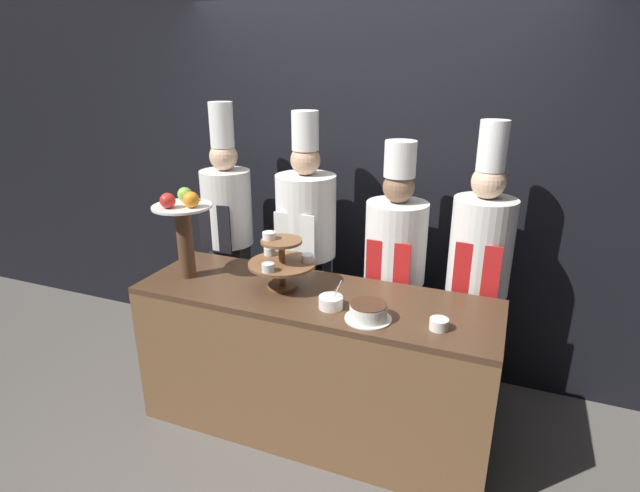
{
  "coord_description": "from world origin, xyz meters",
  "views": [
    {
      "loc": [
        0.97,
        -2.0,
        2.09
      ],
      "look_at": [
        0.0,
        0.42,
        1.14
      ],
      "focal_mm": 28.0,
      "sensor_mm": 36.0,
      "label": 1
    }
  ],
  "objects_px": {
    "tiered_stand": "(281,260)",
    "chef_right": "(478,268)",
    "cake_round": "(368,312)",
    "chef_center_left": "(306,241)",
    "chef_left": "(228,229)",
    "cup_white": "(439,324)",
    "serving_bowl_near": "(331,302)",
    "fruit_pedestal": "(184,223)",
    "chef_center_right": "(394,263)"
  },
  "relations": [
    {
      "from": "tiered_stand",
      "to": "chef_right",
      "type": "height_order",
      "value": "chef_right"
    },
    {
      "from": "cake_round",
      "to": "chef_center_left",
      "type": "height_order",
      "value": "chef_center_left"
    },
    {
      "from": "chef_left",
      "to": "chef_center_left",
      "type": "height_order",
      "value": "chef_left"
    },
    {
      "from": "cup_white",
      "to": "serving_bowl_near",
      "type": "distance_m",
      "value": 0.56
    },
    {
      "from": "cake_round",
      "to": "chef_center_left",
      "type": "xyz_separation_m",
      "value": [
        -0.64,
        0.71,
        0.06
      ]
    },
    {
      "from": "cup_white",
      "to": "fruit_pedestal",
      "type": "bearing_deg",
      "value": 176.75
    },
    {
      "from": "serving_bowl_near",
      "to": "chef_left",
      "type": "height_order",
      "value": "chef_left"
    },
    {
      "from": "fruit_pedestal",
      "to": "chef_right",
      "type": "bearing_deg",
      "value": 20.19
    },
    {
      "from": "cake_round",
      "to": "serving_bowl_near",
      "type": "relative_size",
      "value": 1.42
    },
    {
      "from": "chef_left",
      "to": "cake_round",
      "type": "bearing_deg",
      "value": -29.8
    },
    {
      "from": "cake_round",
      "to": "chef_center_right",
      "type": "height_order",
      "value": "chef_center_right"
    },
    {
      "from": "tiered_stand",
      "to": "chef_left",
      "type": "distance_m",
      "value": 0.86
    },
    {
      "from": "cake_round",
      "to": "tiered_stand",
      "type": "bearing_deg",
      "value": 161.76
    },
    {
      "from": "tiered_stand",
      "to": "chef_center_right",
      "type": "bearing_deg",
      "value": 44.87
    },
    {
      "from": "fruit_pedestal",
      "to": "chef_center_right",
      "type": "bearing_deg",
      "value": 28.05
    },
    {
      "from": "cake_round",
      "to": "chef_right",
      "type": "xyz_separation_m",
      "value": [
        0.46,
        0.71,
        0.04
      ]
    },
    {
      "from": "cake_round",
      "to": "serving_bowl_near",
      "type": "xyz_separation_m",
      "value": [
        -0.22,
        0.05,
        -0.01
      ]
    },
    {
      "from": "tiered_stand",
      "to": "cup_white",
      "type": "distance_m",
      "value": 0.94
    },
    {
      "from": "cup_white",
      "to": "chef_left",
      "type": "distance_m",
      "value": 1.73
    },
    {
      "from": "tiered_stand",
      "to": "cake_round",
      "type": "bearing_deg",
      "value": -18.24
    },
    {
      "from": "cup_white",
      "to": "tiered_stand",
      "type": "bearing_deg",
      "value": 170.29
    },
    {
      "from": "chef_left",
      "to": "chef_center_left",
      "type": "xyz_separation_m",
      "value": [
        0.6,
        -0.0,
        -0.01
      ]
    },
    {
      "from": "cake_round",
      "to": "chef_center_right",
      "type": "xyz_separation_m",
      "value": [
        -0.04,
        0.71,
        -0.01
      ]
    },
    {
      "from": "cup_white",
      "to": "chef_center_left",
      "type": "bearing_deg",
      "value": 145.45
    },
    {
      "from": "chef_left",
      "to": "chef_center_right",
      "type": "distance_m",
      "value": 1.2
    },
    {
      "from": "tiered_stand",
      "to": "chef_left",
      "type": "relative_size",
      "value": 0.21
    },
    {
      "from": "cup_white",
      "to": "serving_bowl_near",
      "type": "xyz_separation_m",
      "value": [
        -0.56,
        0.02,
        0.01
      ]
    },
    {
      "from": "serving_bowl_near",
      "to": "chef_right",
      "type": "relative_size",
      "value": 0.09
    },
    {
      "from": "serving_bowl_near",
      "to": "cake_round",
      "type": "bearing_deg",
      "value": -12.48
    },
    {
      "from": "chef_center_left",
      "to": "cake_round",
      "type": "bearing_deg",
      "value": -47.85
    },
    {
      "from": "cake_round",
      "to": "cup_white",
      "type": "bearing_deg",
      "value": 5.2
    },
    {
      "from": "chef_left",
      "to": "tiered_stand",
      "type": "bearing_deg",
      "value": -37.87
    },
    {
      "from": "chef_center_right",
      "to": "chef_center_left",
      "type": "bearing_deg",
      "value": -180.0
    },
    {
      "from": "fruit_pedestal",
      "to": "chef_center_right",
      "type": "distance_m",
      "value": 1.3
    },
    {
      "from": "cup_white",
      "to": "chef_right",
      "type": "height_order",
      "value": "chef_right"
    },
    {
      "from": "fruit_pedestal",
      "to": "chef_left",
      "type": "distance_m",
      "value": 0.64
    },
    {
      "from": "serving_bowl_near",
      "to": "cup_white",
      "type": "bearing_deg",
      "value": -1.72
    },
    {
      "from": "fruit_pedestal",
      "to": "cup_white",
      "type": "height_order",
      "value": "fruit_pedestal"
    },
    {
      "from": "fruit_pedestal",
      "to": "cake_round",
      "type": "relative_size",
      "value": 2.26
    },
    {
      "from": "tiered_stand",
      "to": "cake_round",
      "type": "distance_m",
      "value": 0.61
    },
    {
      "from": "chef_center_right",
      "to": "chef_right",
      "type": "relative_size",
      "value": 0.93
    },
    {
      "from": "cake_round",
      "to": "cup_white",
      "type": "distance_m",
      "value": 0.35
    },
    {
      "from": "chef_right",
      "to": "tiered_stand",
      "type": "bearing_deg",
      "value": -152.99
    },
    {
      "from": "serving_bowl_near",
      "to": "chef_left",
      "type": "xyz_separation_m",
      "value": [
        -1.03,
        0.66,
        0.08
      ]
    },
    {
      "from": "cake_round",
      "to": "serving_bowl_near",
      "type": "distance_m",
      "value": 0.22
    },
    {
      "from": "cake_round",
      "to": "fruit_pedestal",
      "type": "bearing_deg",
      "value": 174.25
    },
    {
      "from": "cake_round",
      "to": "cup_white",
      "type": "relative_size",
      "value": 2.57
    },
    {
      "from": "serving_bowl_near",
      "to": "chef_left",
      "type": "distance_m",
      "value": 1.22
    },
    {
      "from": "fruit_pedestal",
      "to": "serving_bowl_near",
      "type": "distance_m",
      "value": 0.99
    },
    {
      "from": "tiered_stand",
      "to": "chef_right",
      "type": "distance_m",
      "value": 1.16
    }
  ]
}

